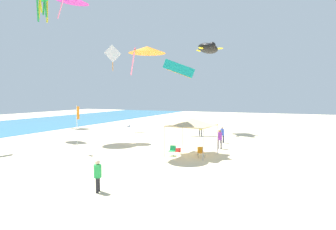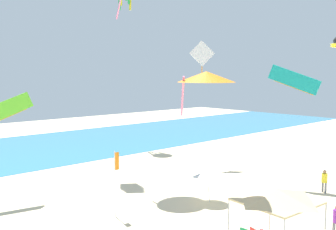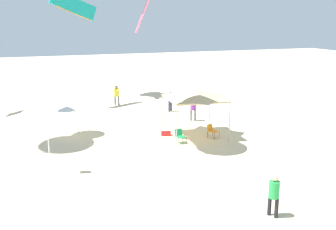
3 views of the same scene
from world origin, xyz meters
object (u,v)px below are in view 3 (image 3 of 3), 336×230
at_px(cooler_box, 166,132).
at_px(person_kite_handler, 274,192).
at_px(folding_chair_near_cooler, 212,130).
at_px(person_by_tent, 117,94).
at_px(canopy_tent, 195,94).
at_px(person_watching_sky, 170,99).
at_px(folding_chair_facing_ocean, 180,135).
at_px(banner_flag, 47,125).
at_px(person_near_umbrella, 193,107).
at_px(kite_parafoil_teal, 73,6).
at_px(beach_umbrella, 73,105).

relative_size(cooler_box, person_kite_handler, 0.42).
xyz_separation_m(folding_chair_near_cooler, person_by_tent, (11.34, 3.56, 0.54)).
relative_size(canopy_tent, person_watching_sky, 2.16).
relative_size(folding_chair_facing_ocean, cooler_box, 1.17).
bearing_deg(canopy_tent, banner_flag, 111.03).
distance_m(banner_flag, person_near_umbrella, 12.78).
distance_m(canopy_tent, kite_parafoil_teal, 13.99).
xyz_separation_m(folding_chair_facing_ocean, banner_flag, (-2.51, 7.69, 2.00)).
xyz_separation_m(banner_flag, person_by_tent, (14.20, -6.47, -1.46)).
bearing_deg(folding_chair_near_cooler, person_kite_handler, -130.03).
bearing_deg(person_watching_sky, canopy_tent, -136.59).
distance_m(person_kite_handler, person_near_umbrella, 14.51).
xyz_separation_m(beach_umbrella, banner_flag, (-6.29, 1.88, 0.49)).
bearing_deg(folding_chair_near_cooler, canopy_tent, 120.73).
height_order(beach_umbrella, person_near_umbrella, beach_umbrella).
height_order(person_kite_handler, kite_parafoil_teal, kite_parafoil_teal).
xyz_separation_m(cooler_box, person_kite_handler, (-11.36, -0.24, 0.78)).
bearing_deg(folding_chair_facing_ocean, person_by_tent, 91.46).
distance_m(canopy_tent, cooler_box, 3.11).
distance_m(beach_umbrella, folding_chair_facing_ocean, 7.09).
height_order(beach_umbrella, person_kite_handler, beach_umbrella).
relative_size(cooler_box, kite_parafoil_teal, 0.18).
height_order(folding_chair_facing_ocean, person_kite_handler, person_kite_handler).
xyz_separation_m(person_near_umbrella, kite_parafoil_teal, (7.88, 7.24, 7.28)).
bearing_deg(person_by_tent, folding_chair_near_cooler, 130.32).
bearing_deg(folding_chair_near_cooler, person_by_tent, 80.79).
xyz_separation_m(cooler_box, kite_parafoil_teal, (10.74, 4.09, 8.13)).
xyz_separation_m(beach_umbrella, folding_chair_facing_ocean, (-3.78, -5.81, -1.51)).
distance_m(folding_chair_facing_ocean, folding_chair_near_cooler, 2.36).
relative_size(person_near_umbrella, person_watching_sky, 1.04).
bearing_deg(banner_flag, person_by_tent, -24.49).
distance_m(folding_chair_facing_ocean, kite_parafoil_teal, 15.35).
bearing_deg(canopy_tent, beach_umbrella, 68.66).
relative_size(folding_chair_facing_ocean, person_near_umbrella, 0.46).
distance_m(canopy_tent, beach_umbrella, 7.75).
bearing_deg(cooler_box, person_near_umbrella, -47.80).
height_order(person_near_umbrella, kite_parafoil_teal, kite_parafoil_teal).
bearing_deg(person_watching_sky, person_by_tent, 94.28).
height_order(cooler_box, person_near_umbrella, person_near_umbrella).
bearing_deg(person_near_umbrella, cooler_box, 54.23).
bearing_deg(person_kite_handler, cooler_box, 157.18).
bearing_deg(cooler_box, beach_umbrella, 69.34).
height_order(beach_umbrella, person_watching_sky, beach_umbrella).
bearing_deg(person_kite_handler, person_by_tent, 159.13).
relative_size(banner_flag, kite_parafoil_teal, 1.04).
xyz_separation_m(beach_umbrella, folding_chair_near_cooler, (-3.42, -8.15, -1.51)).
distance_m(folding_chair_near_cooler, cooler_box, 2.96).
height_order(folding_chair_facing_ocean, cooler_box, folding_chair_facing_ocean).
distance_m(canopy_tent, person_by_tent, 11.16).
bearing_deg(cooler_box, folding_chair_near_cooler, -117.08).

